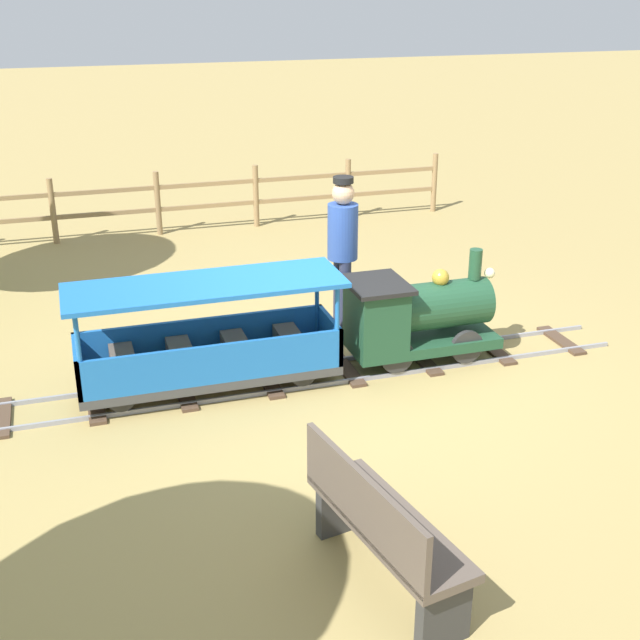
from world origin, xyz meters
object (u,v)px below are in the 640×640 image
at_px(conductor_person, 343,243).
at_px(park_bench, 381,527).
at_px(passenger_car, 209,347).
at_px(locomotive, 416,315).

height_order(conductor_person, park_bench, conductor_person).
height_order(passenger_car, conductor_person, conductor_person).
distance_m(conductor_person, park_bench, 3.88).
xyz_separation_m(locomotive, park_bench, (2.82, -1.44, -0.07)).
height_order(locomotive, park_bench, locomotive).
relative_size(locomotive, park_bench, 1.07).
height_order(locomotive, passenger_car, locomotive).
xyz_separation_m(conductor_person, park_bench, (3.70, -1.02, -0.54)).
bearing_deg(passenger_car, conductor_person, 120.19).
height_order(locomotive, conductor_person, conductor_person).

